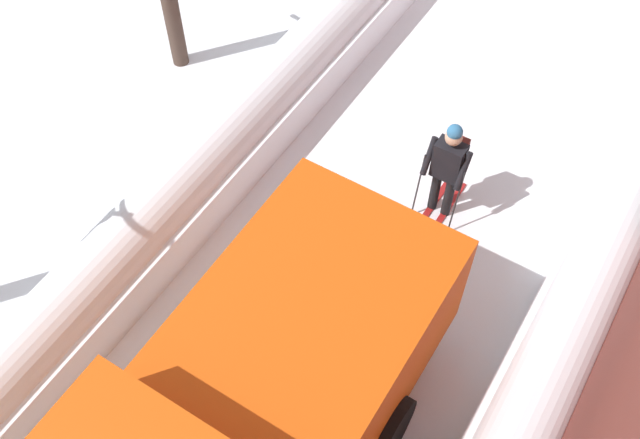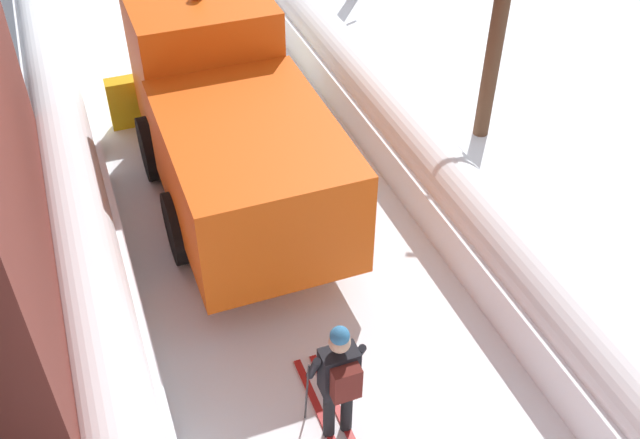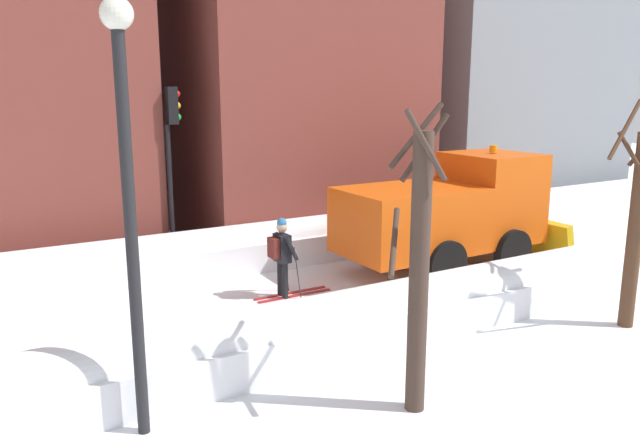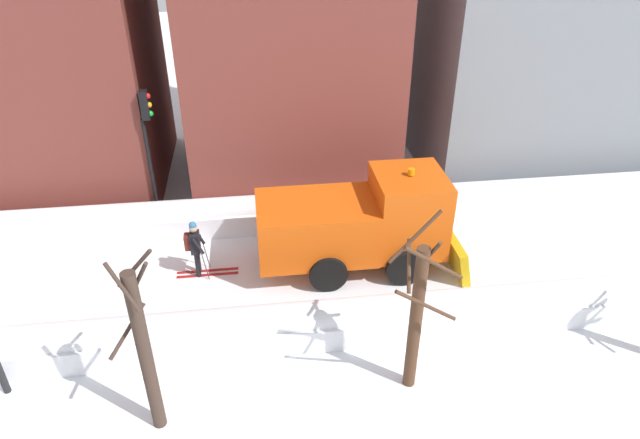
{
  "view_description": "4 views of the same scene",
  "coord_description": "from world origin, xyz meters",
  "px_view_note": "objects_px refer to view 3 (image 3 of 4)",
  "views": [
    {
      "loc": [
        -2.41,
        12.89,
        8.87
      ],
      "look_at": [
        0.62,
        8.03,
        1.06
      ],
      "focal_mm": 41.49,
      "sensor_mm": 36.0,
      "label": 1
    },
    {
      "loc": [
        -2.35,
        1.64,
        7.48
      ],
      "look_at": [
        0.3,
        8.69,
        1.19
      ],
      "focal_mm": 40.76,
      "sensor_mm": 36.0,
      "label": 2
    },
    {
      "loc": [
        11.3,
        0.43,
        4.56
      ],
      "look_at": [
        -1.21,
        7.71,
        1.47
      ],
      "focal_mm": 34.38,
      "sensor_mm": 36.0,
      "label": 3
    },
    {
      "loc": [
        13.36,
        8.1,
        10.03
      ],
      "look_at": [
        -1.03,
        9.97,
        1.22
      ],
      "focal_mm": 31.47,
      "sensor_mm": 36.0,
      "label": 4
    }
  ],
  "objects_px": {
    "traffic_light_pole": "(172,144)",
    "bare_tree_near": "(419,268)",
    "plow_truck": "(451,212)",
    "skier": "(282,254)",
    "street_lamp": "(127,174)",
    "bare_tree_mid": "(637,222)"
  },
  "relations": [
    {
      "from": "street_lamp",
      "to": "bare_tree_mid",
      "type": "xyz_separation_m",
      "value": [
        0.94,
        9.18,
        -1.44
      ]
    },
    {
      "from": "skier",
      "to": "traffic_light_pole",
      "type": "height_order",
      "value": "traffic_light_pole"
    },
    {
      "from": "plow_truck",
      "to": "bare_tree_mid",
      "type": "distance_m",
      "value": 4.89
    },
    {
      "from": "plow_truck",
      "to": "street_lamp",
      "type": "xyz_separation_m",
      "value": [
        3.9,
        -8.93,
        2.05
      ]
    },
    {
      "from": "plow_truck",
      "to": "bare_tree_near",
      "type": "height_order",
      "value": "bare_tree_near"
    },
    {
      "from": "bare_tree_mid",
      "to": "bare_tree_near",
      "type": "bearing_deg",
      "value": -85.89
    },
    {
      "from": "bare_tree_mid",
      "to": "skier",
      "type": "bearing_deg",
      "value": -134.14
    },
    {
      "from": "skier",
      "to": "street_lamp",
      "type": "xyz_separation_m",
      "value": [
        3.97,
        -4.11,
        2.53
      ]
    },
    {
      "from": "skier",
      "to": "bare_tree_near",
      "type": "distance_m",
      "value": 5.47
    },
    {
      "from": "plow_truck",
      "to": "traffic_light_pole",
      "type": "distance_m",
      "value": 7.22
    },
    {
      "from": "traffic_light_pole",
      "to": "bare_tree_near",
      "type": "bearing_deg",
      "value": 5.67
    },
    {
      "from": "traffic_light_pole",
      "to": "bare_tree_mid",
      "type": "relative_size",
      "value": 1.05
    },
    {
      "from": "traffic_light_pole",
      "to": "bare_tree_mid",
      "type": "bearing_deg",
      "value": 38.56
    },
    {
      "from": "traffic_light_pole",
      "to": "skier",
      "type": "bearing_deg",
      "value": 23.56
    },
    {
      "from": "plow_truck",
      "to": "bare_tree_near",
      "type": "xyz_separation_m",
      "value": [
        5.25,
        -5.36,
        0.66
      ]
    },
    {
      "from": "plow_truck",
      "to": "skier",
      "type": "relative_size",
      "value": 3.31
    },
    {
      "from": "street_lamp",
      "to": "bare_tree_mid",
      "type": "bearing_deg",
      "value": 84.13
    },
    {
      "from": "traffic_light_pole",
      "to": "street_lamp",
      "type": "height_order",
      "value": "street_lamp"
    },
    {
      "from": "traffic_light_pole",
      "to": "bare_tree_mid",
      "type": "height_order",
      "value": "traffic_light_pole"
    },
    {
      "from": "traffic_light_pole",
      "to": "bare_tree_near",
      "type": "distance_m",
      "value": 8.61
    },
    {
      "from": "bare_tree_near",
      "to": "bare_tree_mid",
      "type": "relative_size",
      "value": 1.0
    },
    {
      "from": "skier",
      "to": "traffic_light_pole",
      "type": "relative_size",
      "value": 0.39
    }
  ]
}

